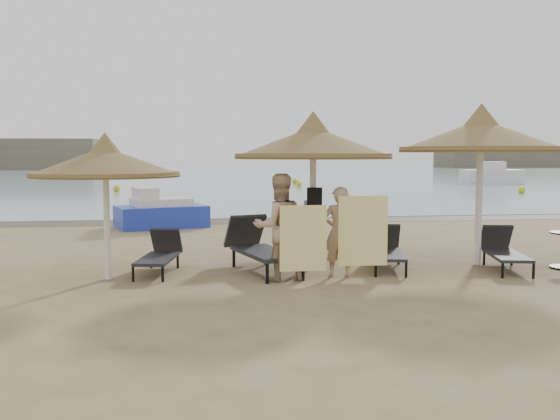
% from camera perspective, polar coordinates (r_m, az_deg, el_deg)
% --- Properties ---
extents(ground, '(160.00, 160.00, 0.00)m').
position_cam_1_polar(ground, '(10.25, 2.67, -6.64)').
color(ground, '#907C58').
rests_on(ground, ground).
extents(sea, '(200.00, 140.00, 0.03)m').
position_cam_1_polar(sea, '(89.92, -6.48, 3.84)').
color(sea, gray).
rests_on(sea, ground).
extents(wet_sand_strip, '(200.00, 1.60, 0.01)m').
position_cam_1_polar(wet_sand_strip, '(19.47, -2.27, -0.99)').
color(wet_sand_strip, brown).
rests_on(wet_sand_strip, ground).
extents(far_shore, '(150.00, 54.80, 12.00)m').
position_cam_1_polar(far_shore, '(90.74, -22.59, 5.32)').
color(far_shore, '#6C654D').
rests_on(far_shore, ground).
extents(palapa_left, '(2.47, 2.47, 2.45)m').
position_cam_1_polar(palapa_left, '(10.71, -15.67, 4.20)').
color(palapa_left, white).
rests_on(palapa_left, ground).
extents(palapa_center, '(2.89, 2.89, 2.86)m').
position_cam_1_polar(palapa_center, '(11.33, 3.05, 6.09)').
color(palapa_center, white).
rests_on(palapa_center, ground).
extents(palapa_right, '(3.06, 3.06, 3.03)m').
position_cam_1_polar(palapa_right, '(12.30, 17.89, 6.41)').
color(palapa_right, white).
rests_on(palapa_right, ground).
extents(lounger_far_left, '(0.81, 1.70, 0.73)m').
position_cam_1_polar(lounger_far_left, '(11.31, -10.92, -3.93)').
color(lounger_far_left, black).
rests_on(lounger_far_left, ground).
extents(lounger_near_left, '(1.27, 2.25, 0.96)m').
position_cam_1_polar(lounger_near_left, '(11.25, -1.93, -3.36)').
color(lounger_near_left, black).
rests_on(lounger_near_left, ground).
extents(lounger_near_right, '(0.92, 1.78, 0.76)m').
position_cam_1_polar(lounger_near_right, '(11.67, 9.73, -3.55)').
color(lounger_near_right, black).
rests_on(lounger_near_right, ground).
extents(lounger_far_right, '(0.90, 1.77, 0.76)m').
position_cam_1_polar(lounger_far_right, '(12.12, 19.76, -3.48)').
color(lounger_far_right, black).
rests_on(lounger_far_right, ground).
extents(person_left, '(1.04, 0.76, 2.06)m').
position_cam_1_polar(person_left, '(10.30, -0.10, -0.78)').
color(person_left, tan).
rests_on(person_left, ground).
extents(person_right, '(0.87, 0.62, 1.79)m').
position_cam_1_polar(person_right, '(10.64, 5.43, -1.34)').
color(person_right, tan).
rests_on(person_right, ground).
extents(towel_left, '(0.77, 0.02, 1.07)m').
position_cam_1_polar(towel_left, '(10.04, 2.14, -2.61)').
color(towel_left, yellow).
rests_on(towel_left, ground).
extents(towel_right, '(0.84, 0.04, 1.18)m').
position_cam_1_polar(towel_right, '(10.49, 7.60, -1.91)').
color(towel_right, yellow).
rests_on(towel_right, ground).
extents(bag_patterned, '(0.27, 0.11, 0.33)m').
position_cam_1_polar(bag_patterned, '(11.55, 2.85, 0.08)').
color(bag_patterned, white).
rests_on(bag_patterned, ground).
extents(bag_dark, '(0.28, 0.13, 0.38)m').
position_cam_1_polar(bag_dark, '(11.20, 3.17, 1.09)').
color(bag_dark, black).
rests_on(bag_dark, ground).
extents(pedal_boat, '(2.78, 2.13, 1.14)m').
position_cam_1_polar(pedal_boat, '(18.09, -10.91, -0.22)').
color(pedal_boat, '#2036B6').
rests_on(pedal_boat, ground).
extents(buoy_left, '(0.38, 0.38, 0.38)m').
position_cam_1_polar(buoy_left, '(35.35, -14.72, 1.93)').
color(buoy_left, gold).
rests_on(buoy_left, ground).
extents(buoy_mid, '(0.37, 0.37, 0.37)m').
position_cam_1_polar(buoy_mid, '(39.33, 1.74, 2.41)').
color(buoy_mid, gold).
rests_on(buoy_mid, ground).
extents(buoy_right, '(0.37, 0.37, 0.37)m').
position_cam_1_polar(buoy_right, '(35.14, 21.22, 1.72)').
color(buoy_right, gold).
rests_on(buoy_right, ground).
extents(buoy_extra, '(0.37, 0.37, 0.37)m').
position_cam_1_polar(buoy_extra, '(43.73, 1.36, 2.69)').
color(buoy_extra, gold).
rests_on(buoy_extra, ground).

